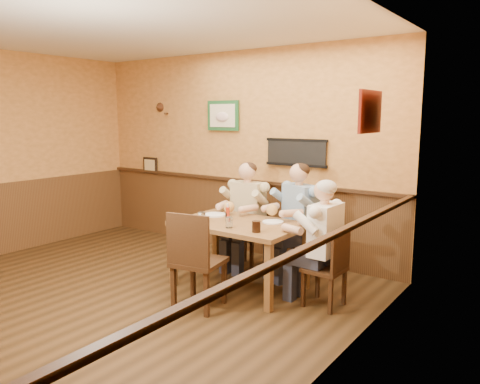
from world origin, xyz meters
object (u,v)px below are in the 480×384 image
Objects in this scene: diner_blue_polo at (300,226)px; water_glass_left at (202,218)px; diner_tan_shirt at (248,221)px; diner_white_elder at (325,250)px; chair_back_right at (299,241)px; chair_near_side at (199,259)px; salt_shaker at (227,216)px; pepper_shaker at (227,217)px; dining_table at (239,230)px; chair_back_left at (248,234)px; chair_right_end at (324,267)px; cola_tumbler at (256,227)px; water_glass_mid at (229,222)px; hot_sauce_bottle at (228,213)px.

diner_blue_polo is 1.23m from water_glass_left.
diner_tan_shirt is at bearing -152.89° from diner_blue_polo.
chair_back_right is at bearing -133.62° from diner_white_elder.
diner_white_elder reaches higher than chair_near_side.
pepper_shaker is (0.03, -0.04, 0.01)m from salt_shaker.
chair_back_left is (-0.32, 0.65, -0.23)m from dining_table.
water_glass_left reaches higher than pepper_shaker.
chair_right_end is at bearing 180.00° from diner_white_elder.
dining_table is 1.63× the size of chair_back_right.
diner_blue_polo is at bearing 92.01° from cola_tumbler.
diner_blue_polo is (-0.64, 0.66, 0.21)m from chair_right_end.
cola_tumbler reaches higher than salt_shaker.
water_glass_mid is 0.32m from pepper_shaker.
diner_white_elder is at bearing -24.25° from chair_back_left.
pepper_shaker reaches higher than dining_table.
chair_back_left is 1.46m from chair_right_end.
dining_table is 0.32m from water_glass_mid.
salt_shaker reaches higher than chair_right_end.
dining_table is 0.23m from hot_sauce_bottle.
salt_shaker is (-0.17, 0.01, 0.13)m from dining_table.
diner_blue_polo reaches higher than chair_right_end.
chair_near_side is (-0.37, -1.41, 0.07)m from chair_back_right.
diner_white_elder reaches higher than chair_back_left.
pepper_shaker is at bearing -75.72° from chair_back_left.
water_glass_left is (-0.67, -1.01, 0.20)m from diner_blue_polo.
chair_near_side is at bearing -133.48° from cola_tumbler.
diner_blue_polo is at bearing 5.19° from diner_tan_shirt.
chair_back_left is 1.38m from chair_near_side.
chair_right_end is 0.82× the size of chair_near_side.
water_glass_left is 0.37m from water_glass_mid.
cola_tumbler is at bearing 1.55° from water_glass_left.
pepper_shaker is at bearing 131.14° from water_glass_mid.
diner_tan_shirt reaches higher than dining_table.
diner_tan_shirt is at bearing 104.99° from pepper_shaker.
cola_tumbler is 1.18× the size of pepper_shaker.
diner_tan_shirt is at bearing 0.00° from chair_back_left.
chair_near_side reaches higher than chair_back_left.
cola_tumbler reaches higher than pepper_shaker.
cola_tumbler is 0.64× the size of hot_sauce_bottle.
water_glass_left is 0.32m from salt_shaker.
water_glass_mid is 0.63× the size of hot_sauce_bottle.
dining_table is 1.02m from diner_white_elder.
diner_white_elder is 6.46× the size of hot_sauce_bottle.
water_glass_left is (-0.30, -0.29, 0.15)m from dining_table.
chair_near_side is 0.83× the size of diner_tan_shirt.
hot_sauce_bottle is at bearing 57.41° from water_glass_left.
salt_shaker is at bearing 125.02° from pepper_shaker.
diner_blue_polo is at bearing 0.00° from chair_back_right.
dining_table is 16.83× the size of salt_shaker.
chair_back_left reaches higher than dining_table.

